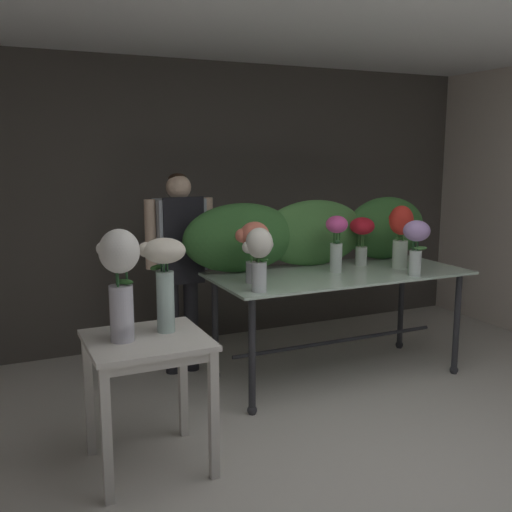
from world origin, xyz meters
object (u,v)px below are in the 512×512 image
(display_table_glass, at_px, (338,288))
(side_table_white, at_px, (147,356))
(vase_fuchsia_anemones, at_px, (336,240))
(vase_lilac_ranunculus, at_px, (417,240))
(vase_crimson_stock, at_px, (362,234))
(vase_coral_hydrangea, at_px, (254,246))
(vase_scarlet_peonies, at_px, (401,232))
(florist, at_px, (180,252))
(vase_cream_lisianthus_tall, at_px, (164,271))
(vase_white_roses_tall, at_px, (120,275))
(vase_ivory_roses, at_px, (259,253))

(display_table_glass, bearing_deg, side_table_white, -157.32)
(display_table_glass, distance_m, vase_fuchsia_anemones, 0.39)
(vase_lilac_ranunculus, height_order, vase_fuchsia_anemones, vase_fuchsia_anemones)
(vase_lilac_ranunculus, relative_size, vase_crimson_stock, 1.06)
(side_table_white, relative_size, vase_fuchsia_anemones, 1.73)
(vase_coral_hydrangea, relative_size, vase_scarlet_peonies, 0.87)
(display_table_glass, distance_m, side_table_white, 1.88)
(side_table_white, relative_size, florist, 0.47)
(vase_cream_lisianthus_tall, bearing_deg, vase_crimson_stock, 23.28)
(vase_fuchsia_anemones, xyz_separation_m, vase_white_roses_tall, (-1.85, -0.74, 0.02))
(vase_coral_hydrangea, height_order, vase_white_roses_tall, vase_white_roses_tall)
(side_table_white, distance_m, vase_scarlet_peonies, 2.43)
(vase_crimson_stock, bearing_deg, vase_cream_lisianthus_tall, -156.72)
(vase_fuchsia_anemones, distance_m, vase_coral_hydrangea, 0.75)
(vase_scarlet_peonies, bearing_deg, vase_lilac_ranunculus, -106.69)
(side_table_white, bearing_deg, vase_white_roses_tall, 179.60)
(florist, bearing_deg, vase_coral_hydrangea, -64.28)
(vase_lilac_ranunculus, relative_size, vase_ivory_roses, 0.98)
(vase_ivory_roses, bearing_deg, display_table_glass, 21.00)
(florist, relative_size, vase_cream_lisianthus_tall, 2.99)
(display_table_glass, height_order, vase_fuchsia_anemones, vase_fuchsia_anemones)
(display_table_glass, bearing_deg, vase_ivory_roses, -159.00)
(display_table_glass, height_order, vase_lilac_ranunculus, vase_lilac_ranunculus)
(vase_coral_hydrangea, xyz_separation_m, vase_scarlet_peonies, (1.32, 0.00, 0.03))
(display_table_glass, xyz_separation_m, vase_white_roses_tall, (-1.87, -0.73, 0.41))
(vase_lilac_ranunculus, bearing_deg, vase_coral_hydrangea, 165.94)
(florist, xyz_separation_m, vase_scarlet_peonies, (1.65, -0.69, 0.16))
(vase_scarlet_peonies, bearing_deg, vase_white_roses_tall, -164.55)
(vase_ivory_roses, height_order, vase_white_roses_tall, vase_white_roses_tall)
(vase_coral_hydrangea, bearing_deg, vase_ivory_roses, -107.43)
(vase_ivory_roses, height_order, vase_scarlet_peonies, vase_scarlet_peonies)
(vase_coral_hydrangea, bearing_deg, vase_white_roses_tall, -148.78)
(vase_crimson_stock, bearing_deg, vase_lilac_ranunculus, -76.77)
(side_table_white, height_order, vase_lilac_ranunculus, vase_lilac_ranunculus)
(side_table_white, bearing_deg, vase_lilac_ranunculus, 9.35)
(vase_fuchsia_anemones, xyz_separation_m, vase_scarlet_peonies, (0.57, -0.07, 0.04))
(vase_crimson_stock, bearing_deg, vase_white_roses_tall, -157.78)
(display_table_glass, height_order, vase_white_roses_tall, vase_white_roses_tall)
(vase_coral_hydrangea, bearing_deg, vase_crimson_stock, 11.88)
(display_table_glass, height_order, florist, florist)
(display_table_glass, distance_m, vase_ivory_roses, 1.00)
(vase_white_roses_tall, bearing_deg, vase_cream_lisianthus_tall, 13.86)
(florist, relative_size, vase_crimson_stock, 4.06)
(florist, height_order, vase_cream_lisianthus_tall, florist)
(vase_ivory_roses, bearing_deg, vase_lilac_ranunculus, -1.63)
(florist, xyz_separation_m, vase_lilac_ranunculus, (1.56, -1.00, 0.14))
(vase_coral_hydrangea, bearing_deg, florist, 115.72)
(side_table_white, distance_m, vase_coral_hydrangea, 1.27)
(display_table_glass, relative_size, side_table_white, 2.62)
(display_table_glass, relative_size, vase_cream_lisianthus_tall, 3.71)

